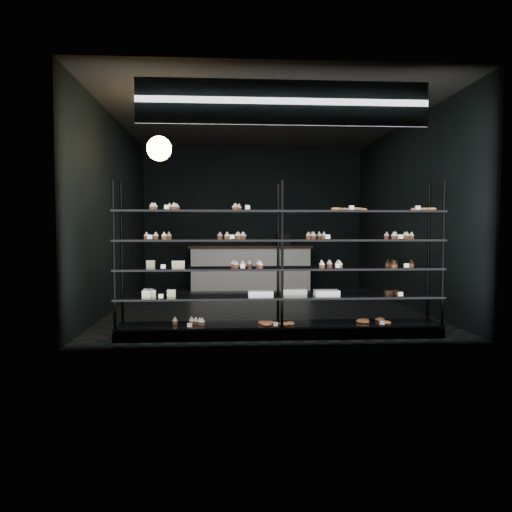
% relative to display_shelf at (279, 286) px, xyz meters
% --- Properties ---
extents(room, '(5.01, 6.01, 3.20)m').
position_rel_display_shelf_xyz_m(room, '(0.00, 2.45, 0.97)').
color(room, black).
rests_on(room, ground).
extents(display_shelf, '(4.00, 0.50, 1.91)m').
position_rel_display_shelf_xyz_m(display_shelf, '(0.00, 0.00, 0.00)').
color(display_shelf, black).
rests_on(display_shelf, room).
extents(signage, '(3.30, 0.05, 0.50)m').
position_rel_display_shelf_xyz_m(signage, '(0.00, -0.48, 2.12)').
color(signage, '#0D0E44').
rests_on(signage, room).
extents(pendant_lamp, '(0.34, 0.34, 0.90)m').
position_rel_display_shelf_xyz_m(pendant_lamp, '(-1.56, 0.91, 1.82)').
color(pendant_lamp, black).
rests_on(pendant_lamp, room).
extents(service_counter, '(2.70, 0.65, 1.23)m').
position_rel_display_shelf_xyz_m(service_counter, '(-0.08, 4.95, -0.13)').
color(service_counter, silver).
rests_on(service_counter, room).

